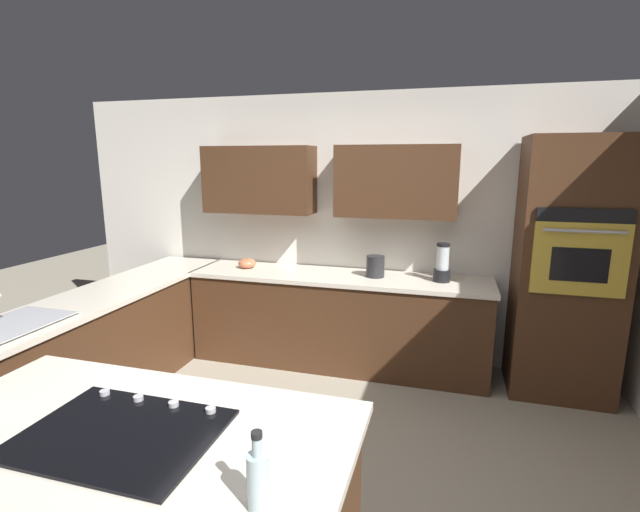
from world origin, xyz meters
TOP-DOWN VIEW (x-y plane):
  - ground_plane at (0.00, 0.00)m, footprint 14.00×14.00m
  - wall_back at (0.07, -2.05)m, footprint 6.00×0.44m
  - lower_cabinets_back at (0.10, -1.72)m, footprint 2.80×0.60m
  - countertop_back at (0.10, -1.72)m, footprint 2.84×0.64m
  - lower_cabinets_side at (1.82, -0.55)m, footprint 0.60×2.90m
  - countertop_side at (1.82, -0.55)m, footprint 0.64×2.94m
  - island_top at (0.31, 1.02)m, footprint 1.84×1.05m
  - wall_oven at (-1.85, -1.72)m, footprint 0.80×0.66m
  - sink_unit at (1.83, 0.23)m, footprint 0.46×0.70m
  - cooktop at (0.31, 1.02)m, footprint 0.76×0.56m
  - blender at (-0.85, -1.75)m, footprint 0.15×0.15m
  - mixing_bowl at (1.05, -1.75)m, footprint 0.18×0.18m
  - kettle at (-0.25, -1.75)m, footprint 0.17×0.17m
  - second_bottle at (-0.36, 1.23)m, footprint 0.07×0.07m

SIDE VIEW (x-z plane):
  - ground_plane at x=0.00m, z-range 0.00..0.00m
  - lower_cabinets_back at x=0.10m, z-range 0.00..0.86m
  - lower_cabinets_side at x=1.82m, z-range 0.00..0.86m
  - countertop_back at x=0.10m, z-range 0.86..0.90m
  - countertop_side at x=1.82m, z-range 0.86..0.90m
  - island_top at x=0.31m, z-range 0.86..0.90m
  - cooktop at x=0.31m, z-range 0.89..0.92m
  - sink_unit at x=1.83m, z-range 0.80..1.03m
  - mixing_bowl at x=1.05m, z-range 0.90..1.00m
  - kettle at x=-0.25m, z-range 0.90..1.10m
  - second_bottle at x=-0.36m, z-range 0.87..1.13m
  - blender at x=-0.85m, z-range 0.88..1.22m
  - wall_oven at x=-1.85m, z-range 0.00..2.16m
  - wall_back at x=0.07m, z-range 0.11..2.71m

